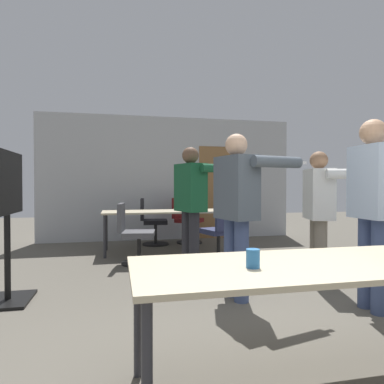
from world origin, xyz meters
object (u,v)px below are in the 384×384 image
(tv_screen, at_px, (7,210))
(person_left_plaid, at_px, (237,201))
(drink_cup, at_px, (253,258))
(person_right_polo, at_px, (191,197))
(person_near_casual, at_px, (374,195))
(office_chair_side_rolled, at_px, (134,236))
(office_chair_far_left, at_px, (186,222))
(person_far_watching, at_px, (320,205))
(office_chair_near_pushed, at_px, (152,223))
(office_chair_far_right, at_px, (221,234))

(tv_screen, distance_m, person_left_plaid, 2.34)
(drink_cup, bearing_deg, tv_screen, 131.72)
(person_left_plaid, bearing_deg, drink_cup, -30.72)
(drink_cup, bearing_deg, person_right_polo, 84.52)
(person_right_polo, relative_size, person_near_casual, 0.95)
(office_chair_side_rolled, relative_size, office_chair_far_left, 0.98)
(person_left_plaid, distance_m, office_chair_far_left, 3.57)
(tv_screen, xyz_separation_m, person_far_watching, (3.48, -0.05, 0.02))
(office_chair_side_rolled, bearing_deg, office_chair_near_pushed, 174.20)
(office_chair_side_rolled, distance_m, office_chair_far_left, 2.04)
(person_far_watching, xyz_separation_m, office_chair_far_left, (-1.02, 3.16, -0.51))
(person_right_polo, height_order, office_chair_far_left, person_right_polo)
(office_chair_near_pushed, bearing_deg, office_chair_far_left, 103.51)
(person_right_polo, distance_m, person_left_plaid, 1.23)
(person_right_polo, relative_size, drink_cup, 16.68)
(person_near_casual, relative_size, drink_cup, 17.59)
(office_chair_far_right, distance_m, office_chair_near_pushed, 1.88)
(person_near_casual, xyz_separation_m, drink_cup, (-1.63, -1.02, -0.31))
(person_left_plaid, bearing_deg, person_right_polo, 176.99)
(person_far_watching, distance_m, drink_cup, 2.60)
(person_far_watching, distance_m, office_chair_side_rolled, 2.66)
(tv_screen, height_order, drink_cup, tv_screen)
(tv_screen, distance_m, drink_cup, 2.71)
(person_right_polo, bearing_deg, drink_cup, -23.92)
(person_far_watching, relative_size, office_chair_far_left, 1.72)
(tv_screen, bearing_deg, office_chair_side_rolled, -42.97)
(person_near_casual, distance_m, drink_cup, 1.95)
(office_chair_far_left, bearing_deg, tv_screen, -0.78)
(tv_screen, distance_m, person_far_watching, 3.48)
(person_left_plaid, xyz_separation_m, office_chair_near_pushed, (-0.55, 3.41, -0.59))
(person_right_polo, height_order, office_chair_side_rolled, person_right_polo)
(person_left_plaid, height_order, office_chair_far_left, person_left_plaid)
(office_chair_side_rolled, relative_size, drink_cup, 8.92)
(person_left_plaid, relative_size, office_chair_far_left, 1.85)
(person_left_plaid, bearing_deg, person_near_casual, 48.38)
(tv_screen, relative_size, office_chair_far_left, 1.66)
(person_near_casual, distance_m, office_chair_side_rolled, 3.28)
(office_chair_side_rolled, xyz_separation_m, drink_cup, (0.48, -3.45, 0.36))
(person_far_watching, bearing_deg, office_chair_far_right, -134.26)
(tv_screen, distance_m, person_near_casual, 3.58)
(person_near_casual, xyz_separation_m, office_chair_near_pushed, (-1.68, 4.01, -0.66))
(person_near_casual, bearing_deg, person_left_plaid, -117.20)
(office_chair_far_right, bearing_deg, office_chair_far_left, 80.17)
(office_chair_side_rolled, bearing_deg, drink_cup, 17.00)
(person_right_polo, bearing_deg, office_chair_far_left, 152.04)
(tv_screen, distance_m, person_right_polo, 2.23)
(office_chair_far_right, bearing_deg, office_chair_near_pushed, 102.73)
(person_left_plaid, bearing_deg, office_chair_side_rolled, -165.44)
(office_chair_far_left, xyz_separation_m, drink_cup, (-0.66, -5.14, 0.35))
(person_near_casual, relative_size, office_chair_near_pushed, 1.95)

